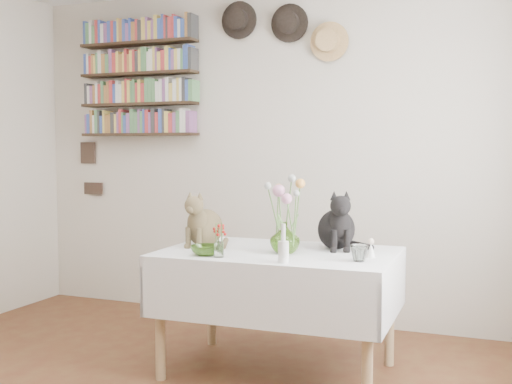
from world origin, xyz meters
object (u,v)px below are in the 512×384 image
at_px(tabby_cat, 205,218).
at_px(bookshelf_unit, 139,79).
at_px(black_cat, 336,219).
at_px(flower_vase, 285,238).
at_px(dining_table, 279,281).

relative_size(tabby_cat, bookshelf_unit, 0.34).
bearing_deg(black_cat, flower_vase, -153.93).
relative_size(tabby_cat, black_cat, 0.96).
relative_size(black_cat, bookshelf_unit, 0.35).
relative_size(dining_table, tabby_cat, 3.93).
distance_m(dining_table, tabby_cat, 0.60).
height_order(tabby_cat, black_cat, black_cat).
relative_size(tabby_cat, flower_vase, 1.94).
height_order(dining_table, bookshelf_unit, bookshelf_unit).
bearing_deg(flower_vase, bookshelf_unit, 146.15).
height_order(flower_vase, bookshelf_unit, bookshelf_unit).
bearing_deg(black_cat, dining_table, -166.78).
distance_m(black_cat, flower_vase, 0.36).
xyz_separation_m(black_cat, flower_vase, (-0.22, -0.27, -0.09)).
bearing_deg(bookshelf_unit, dining_table, -33.40).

